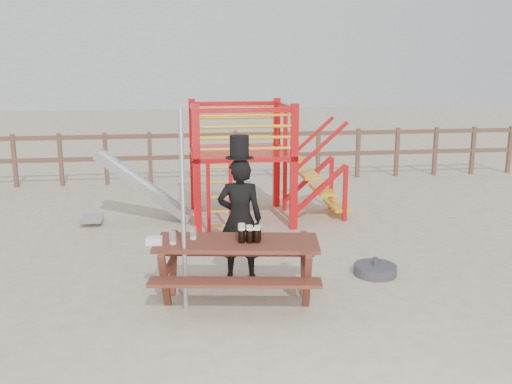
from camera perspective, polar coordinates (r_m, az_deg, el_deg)
name	(u,v)px	position (r m, az deg, el deg)	size (l,w,h in m)	color
ground	(260,298)	(6.90, 0.38, -10.51)	(60.00, 60.00, 0.00)	beige
back_fence	(215,151)	(13.45, -4.15, 4.14)	(15.09, 0.09, 1.20)	brown
playground_fort	(236,160)	(10.05, -2.01, 3.22)	(4.71, 1.84, 2.10)	red
picnic_table	(237,263)	(6.68, -1.90, -7.10)	(2.06, 1.58, 0.73)	maroon
man_with_hat	(240,216)	(7.26, -1.63, -2.38)	(0.63, 0.46, 1.86)	black
metal_pole	(183,213)	(6.25, -7.29, -2.10)	(0.05, 0.05, 2.27)	#B2B2B7
parasol_base	(375,270)	(7.75, 11.82, -7.62)	(0.56, 0.56, 0.24)	#3A3A3F
paper_bag	(154,241)	(6.56, -10.15, -4.82)	(0.18, 0.14, 0.08)	white
stout_pints	(248,234)	(6.57, -0.76, -4.17)	(0.28, 0.28, 0.17)	black
empty_glasses	(183,236)	(6.60, -7.31, -4.38)	(0.32, 0.24, 0.15)	silver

